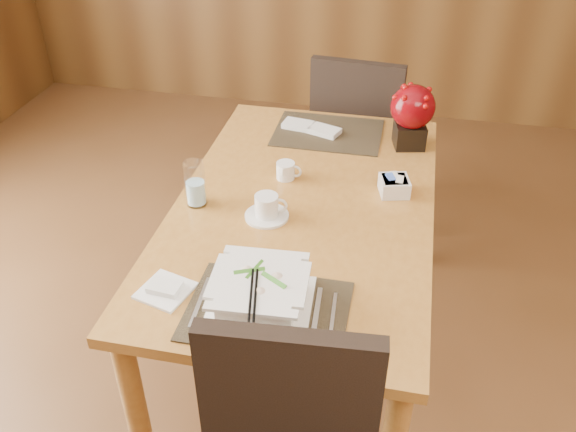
% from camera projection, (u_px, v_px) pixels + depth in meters
% --- Properties ---
extents(dining_table, '(0.90, 1.50, 0.75)m').
position_uv_depth(dining_table, '(304.00, 226.00, 2.20)').
color(dining_table, '#AE7430').
rests_on(dining_table, ground).
extents(placemat_near, '(0.45, 0.33, 0.01)m').
position_uv_depth(placemat_near, '(268.00, 311.00, 1.71)').
color(placemat_near, black).
rests_on(placemat_near, dining_table).
extents(placemat_far, '(0.45, 0.33, 0.01)m').
position_uv_depth(placemat_far, '(328.00, 133.00, 2.59)').
color(placemat_far, black).
rests_on(placemat_far, dining_table).
extents(soup_setting, '(0.30, 0.30, 0.12)m').
position_uv_depth(soup_setting, '(260.00, 295.00, 1.68)').
color(soup_setting, white).
rests_on(soup_setting, dining_table).
extents(coffee_cup, '(0.15, 0.15, 0.09)m').
position_uv_depth(coffee_cup, '(267.00, 208.00, 2.06)').
color(coffee_cup, white).
rests_on(coffee_cup, dining_table).
extents(water_glass, '(0.08, 0.08, 0.17)m').
position_uv_depth(water_glass, '(195.00, 184.00, 2.10)').
color(water_glass, silver).
rests_on(water_glass, dining_table).
extents(creamer_jug, '(0.10, 0.10, 0.06)m').
position_uv_depth(creamer_jug, '(286.00, 171.00, 2.27)').
color(creamer_jug, white).
rests_on(creamer_jug, dining_table).
extents(sugar_caddy, '(0.12, 0.12, 0.06)m').
position_uv_depth(sugar_caddy, '(394.00, 186.00, 2.19)').
color(sugar_caddy, white).
rests_on(sugar_caddy, dining_table).
extents(berry_decor, '(0.18, 0.18, 0.26)m').
position_uv_depth(berry_decor, '(412.00, 112.00, 2.41)').
color(berry_decor, black).
rests_on(berry_decor, dining_table).
extents(napkins_far, '(0.27, 0.15, 0.02)m').
position_uv_depth(napkins_far, '(313.00, 128.00, 2.59)').
color(napkins_far, silver).
rests_on(napkins_far, dining_table).
extents(bread_plate, '(0.17, 0.17, 0.01)m').
position_uv_depth(bread_plate, '(165.00, 291.00, 1.77)').
color(bread_plate, white).
rests_on(bread_plate, dining_table).
extents(far_chair, '(0.49, 0.49, 0.96)m').
position_uv_depth(far_chair, '(358.00, 135.00, 3.02)').
color(far_chair, black).
rests_on(far_chair, ground).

